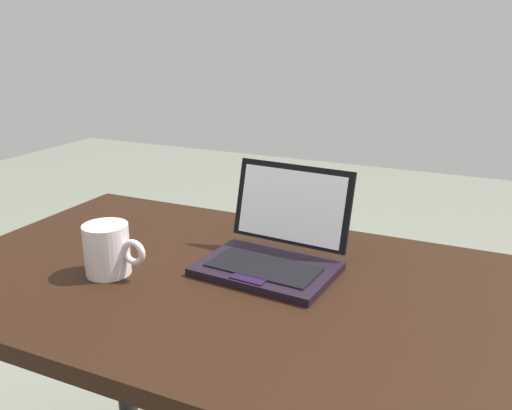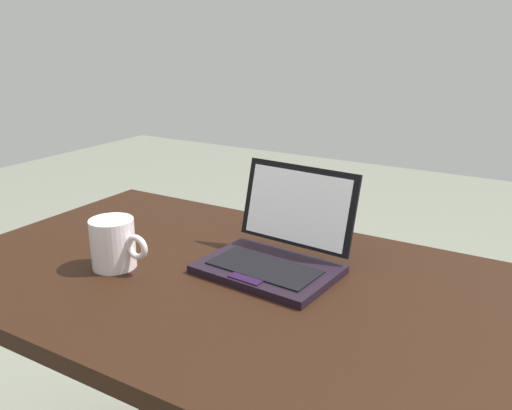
% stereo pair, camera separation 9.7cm
% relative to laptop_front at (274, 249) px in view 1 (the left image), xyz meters
% --- Properties ---
extents(desk, '(1.31, 0.69, 0.75)m').
position_rel_laptop_front_xyz_m(desk, '(0.02, -0.08, -0.15)').
color(desk, black).
rests_on(desk, ground).
extents(laptop_front, '(0.27, 0.24, 0.19)m').
position_rel_laptop_front_xyz_m(laptop_front, '(0.00, 0.00, 0.00)').
color(laptop_front, black).
rests_on(laptop_front, desk).
extents(coffee_mug, '(0.13, 0.09, 0.10)m').
position_rel_laptop_front_xyz_m(coffee_mug, '(-0.28, -0.16, 0.01)').
color(coffee_mug, silver).
rests_on(coffee_mug, desk).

